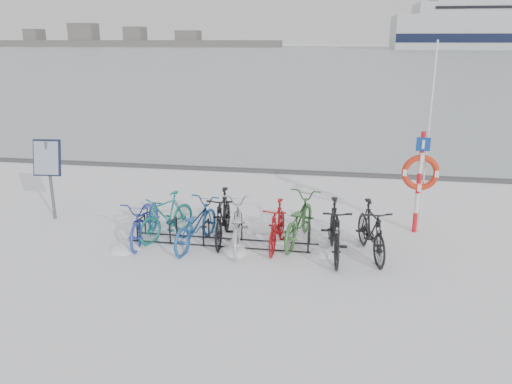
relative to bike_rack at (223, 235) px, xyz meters
The scene contains 17 objects.
ground 0.18m from the bike_rack, ahead, with size 900.00×900.00×0.00m, color white.
ice_sheet 155.00m from the bike_rack, 90.00° to the left, with size 400.00×298.00×0.02m, color #A6B2BC.
quay_edge 5.90m from the bike_rack, 90.00° to the left, with size 400.00×0.25×0.10m, color #3F3F42.
bike_rack is the anchor object (origin of this frame).
info_board 4.54m from the bike_rack, 169.79° to the left, with size 0.66×0.29×1.92m.
lifebuoy_station 4.43m from the bike_rack, 17.59° to the left, with size 0.79×0.23×4.10m.
shoreline 287.22m from the bike_rack, 115.14° to the left, with size 180.00×12.00×9.50m.
bike_0 1.70m from the bike_rack, behind, with size 0.66×1.89×0.99m, color #293A9B.
bike_1 1.33m from the bike_rack, behind, with size 0.47×1.66×0.99m, color #166D6A.
bike_2 0.64m from the bike_rack, 164.82° to the right, with size 0.64×1.84×0.97m, color #1D4F92.
bike_3 0.42m from the bike_rack, 101.49° to the left, with size 0.52×1.84×1.11m, color black.
bike_4 0.46m from the bike_rack, 18.83° to the right, with size 0.66×1.89×0.99m, color #B0B1B8.
bike_5 1.18m from the bike_rack, ahead, with size 0.46×1.63×0.98m, color maroon.
bike_6 1.63m from the bike_rack, 14.97° to the left, with size 0.68×1.96×1.03m, color #366933.
bike_7 2.35m from the bike_rack, ahead, with size 0.54×1.90×1.14m, color black.
bike_8 3.04m from the bike_rack, ahead, with size 0.52×1.83×1.10m, color black.
snow_drifts 0.26m from the bike_rack, 114.94° to the right, with size 4.52×1.91×0.22m.
Camera 1 is at (2.31, -9.47, 4.11)m, focal length 35.00 mm.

